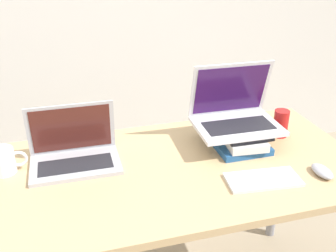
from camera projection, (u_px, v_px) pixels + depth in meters
desk at (149, 187)px, 1.54m from camera, size 1.71×0.76×0.78m
laptop_left at (74, 152)px, 1.54m from camera, size 0.34×0.22×0.23m
book_stack at (239, 137)px, 1.67m from camera, size 0.22×0.28×0.08m
laptop_on_books at (235, 113)px, 1.66m from camera, size 0.36×0.26×0.26m
wireless_keyboard at (263, 179)px, 1.44m from camera, size 0.28×0.15×0.01m
mouse at (322, 171)px, 1.48m from camera, size 0.06×0.11×0.03m
mug at (3, 161)px, 1.48m from camera, size 0.14×0.09×0.10m
soda_can at (281, 123)px, 1.74m from camera, size 0.07×0.07×0.12m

